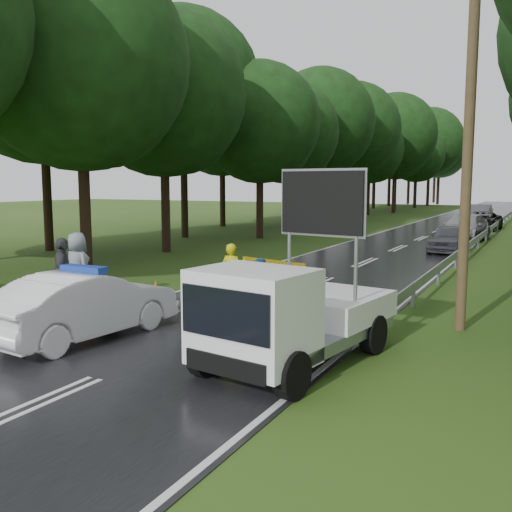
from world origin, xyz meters
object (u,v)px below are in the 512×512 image
Objects in this scene: work_truck at (289,316)px; queue_car_third at (481,221)px; barrier at (273,268)px; queue_car_fourth at (479,214)px; queue_car_first at (449,238)px; queue_car_second at (464,228)px; civilian at (261,291)px; officer at (232,274)px; police_sedan at (85,306)px.

work_truck is 0.99× the size of queue_car_third.
queue_car_fourth reaches higher than barrier.
queue_car_second is (-0.06, 6.00, 0.09)m from queue_car_first.
work_truck is 3.04× the size of civilian.
queue_car_third is at bearing -82.16° from queue_car_fourth.
queue_car_second is 1.09× the size of queue_car_fourth.
work_truck is 19.90m from queue_car_first.
queue_car_first is (3.54, 15.56, -0.19)m from officer.
queue_car_fourth is (-0.99, 41.14, -0.18)m from work_truck.
police_sedan is 0.94× the size of queue_car_fourth.
queue_car_second is at bearing -86.75° from queue_car_fourth.
civilian is at bearing -94.47° from queue_car_first.
officer reaches higher than queue_car_third.
officer reaches higher than barrier.
queue_car_fourth reaches higher than police_sedan.
civilian is 0.30× the size of queue_car_second.
queue_car_first is at bearing -84.46° from queue_car_third.
barrier is at bearing -101.59° from queue_car_first.
civilian is 0.32× the size of queue_car_fourth.
work_truck is at bearing -83.19° from queue_car_second.
barrier is (1.45, 6.56, 0.06)m from police_sedan.
work_truck reaches higher than barrier.
queue_car_fourth is at bearing 100.33° from work_truck.
officer is at bearing -97.58° from police_sedan.
police_sedan is 26.53m from queue_car_second.
queue_car_first is 0.83× the size of queue_car_third.
queue_car_first is at bearing -83.04° from queue_car_second.
officer is at bearing -92.81° from queue_car_second.
officer is at bearing -93.88° from queue_car_fourth.
civilian is 0.39× the size of queue_car_first.
police_sedan is 0.96× the size of work_truck.
civilian is 0.33× the size of queue_car_third.
police_sedan is 35.27m from queue_car_third.
queue_car_third is (4.66, 34.96, -0.07)m from police_sedan.
police_sedan is 2.91× the size of civilian.
queue_car_fourth is (-0.85, 6.41, 0.14)m from queue_car_third.
police_sedan is 1.87× the size of barrier.
officer is at bearing 139.29° from work_truck.
police_sedan is at bearing -101.29° from queue_car_first.
civilian is (1.36, -3.50, -0.00)m from barrier.
officer is at bearing 139.78° from civilian.
work_truck reaches higher than officer.
police_sedan reaches higher than civilian.
barrier is 0.46× the size of queue_car_second.
barrier is 28.58m from queue_car_third.
queue_car_second is at bearing 92.34° from queue_car_first.
queue_car_fourth is (-0.78, 15.24, 0.03)m from queue_car_second.
queue_car_first is 21.26m from queue_car_fourth.
work_truck is at bearing -88.32° from queue_car_fourth.
queue_car_second is at bearing 99.41° from work_truck.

